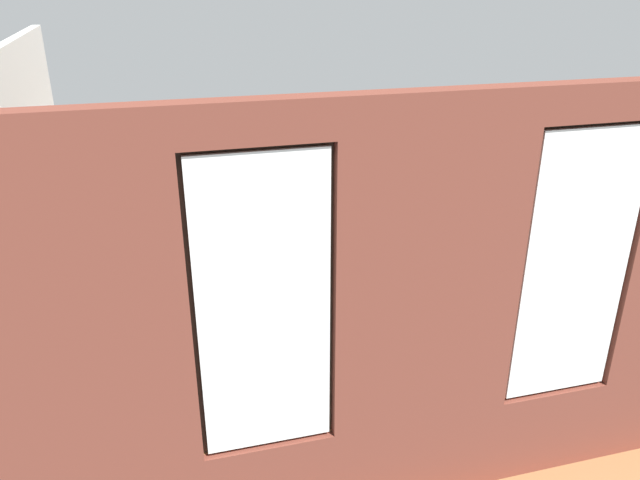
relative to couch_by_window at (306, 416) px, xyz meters
name	(u,v)px	position (x,y,z in m)	size (l,w,h in m)	color
ground_plane	(316,313)	(-0.66, -2.19, -0.38)	(6.43, 6.44, 0.10)	#99663D
brick_wall_with_windows	(424,324)	(-0.66, 0.65, 1.14)	(5.83, 0.30, 3.03)	brown
white_wall_right	(24,219)	(2.20, -1.99, 1.18)	(0.10, 5.44, 3.03)	silver
couch_by_window	(306,416)	(0.00, 0.00, 0.00)	(1.85, 0.87, 0.80)	black
couch_left	(482,256)	(-2.88, -2.38, 0.00)	(0.89, 1.79, 0.80)	black
coffee_table	(296,277)	(-0.45, -2.33, 0.06)	(1.41, 0.84, 0.44)	olive
cup_ceramic	(295,269)	(-0.45, -2.33, 0.16)	(0.09, 0.09, 0.10)	#33567F
candle_jar	(307,273)	(-0.56, -2.20, 0.16)	(0.08, 0.08, 0.10)	#B7333D
table_plant_small	(261,273)	(-0.03, -2.20, 0.23)	(0.14, 0.14, 0.22)	#47423D
remote_silver	(279,270)	(-0.28, -2.44, 0.12)	(0.05, 0.17, 0.02)	#B2B2B7
remote_gray	(324,263)	(-0.84, -2.48, 0.12)	(0.05, 0.17, 0.02)	#59595B
media_console	(82,304)	(1.90, -2.48, -0.03)	(1.03, 0.42, 0.59)	black
tv_flatscreen	(72,246)	(1.90, -2.49, 0.66)	(1.18, 0.20, 0.80)	black
potted_plant_near_tv	(132,325)	(1.35, -1.52, 0.17)	(0.48, 0.48, 0.74)	gray
potted_plant_mid_room_small	(363,246)	(-1.59, -3.25, -0.08)	(0.22, 0.22, 0.39)	gray
potted_plant_between_couches	(461,361)	(-1.38, -0.06, 0.25)	(0.79, 0.78, 1.17)	#9E5638
potted_plant_corner_far_left	(640,332)	(-3.02, 0.11, 0.37)	(1.01, 0.98, 1.30)	#9E5638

